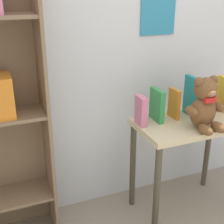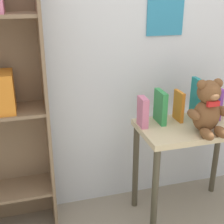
# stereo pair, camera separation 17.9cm
# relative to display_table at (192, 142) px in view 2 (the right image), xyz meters

# --- Properties ---
(wall_back) EXTENTS (4.80, 0.07, 2.50)m
(wall_back) POSITION_rel_display_table_xyz_m (-0.32, 0.35, 0.70)
(wall_back) COLOR silver
(wall_back) RESTS_ON ground_plane
(display_table) EXTENTS (0.68, 0.39, 0.66)m
(display_table) POSITION_rel_display_table_xyz_m (0.00, 0.00, 0.00)
(display_table) COLOR beige
(display_table) RESTS_ON ground_plane
(teddy_bear) EXTENTS (0.24, 0.22, 0.32)m
(teddy_bear) POSITION_rel_display_table_xyz_m (0.01, -0.11, 0.26)
(teddy_bear) COLOR brown
(teddy_bear) RESTS_ON display_table
(book_standing_pink) EXTENTS (0.04, 0.11, 0.18)m
(book_standing_pink) POSITION_rel_display_table_xyz_m (-0.31, 0.07, 0.21)
(book_standing_pink) COLOR #D17093
(book_standing_pink) RESTS_ON display_table
(book_standing_green) EXTENTS (0.04, 0.15, 0.20)m
(book_standing_green) POSITION_rel_display_table_xyz_m (-0.19, 0.10, 0.22)
(book_standing_green) COLOR #33934C
(book_standing_green) RESTS_ON display_table
(book_standing_orange) EXTENTS (0.02, 0.11, 0.19)m
(book_standing_orange) POSITION_rel_display_table_xyz_m (-0.06, 0.10, 0.21)
(book_standing_orange) COLOR orange
(book_standing_orange) RESTS_ON display_table
(book_standing_teal) EXTENTS (0.03, 0.14, 0.26)m
(book_standing_teal) POSITION_rel_display_table_xyz_m (0.06, 0.10, 0.25)
(book_standing_teal) COLOR teal
(book_standing_teal) RESTS_ON display_table
(book_standing_purple) EXTENTS (0.03, 0.12, 0.21)m
(book_standing_purple) POSITION_rel_display_table_xyz_m (0.19, 0.07, 0.22)
(book_standing_purple) COLOR purple
(book_standing_purple) RESTS_ON display_table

